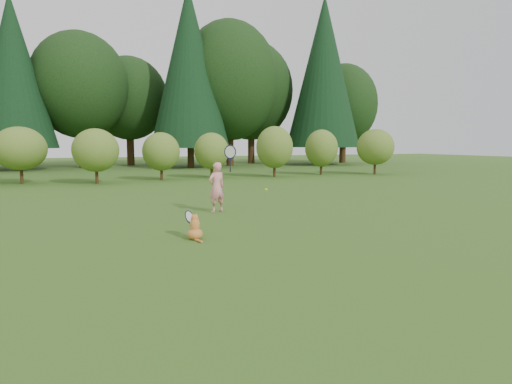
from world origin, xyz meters
name	(u,v)px	position (x,y,z in m)	size (l,w,h in m)	color
ground	(261,228)	(0.00, 0.00, 0.00)	(100.00, 100.00, 0.00)	#295417
shrub_row	(163,152)	(0.00, 13.00, 1.40)	(28.00, 3.00, 2.80)	#486B21
woodland_backdrop	(137,61)	(0.00, 23.00, 7.50)	(48.00, 10.00, 15.00)	black
child	(217,186)	(-0.27, 2.46, 0.70)	(0.77, 0.46, 2.01)	pink
cat	(195,226)	(-1.60, -0.54, 0.26)	(0.43, 0.77, 0.67)	orange
tennis_ball	(266,190)	(0.33, 0.50, 0.78)	(0.06, 0.06, 0.06)	#D4EB1B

